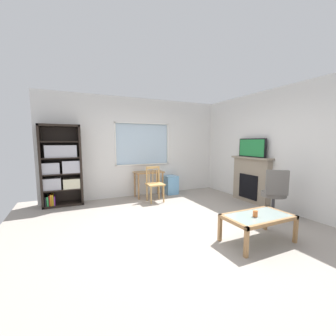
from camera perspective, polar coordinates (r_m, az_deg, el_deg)
name	(u,v)px	position (r m, az deg, el deg)	size (l,w,h in m)	color
ground	(178,225)	(4.19, 2.57, -14.77)	(6.00, 6.05, 0.02)	#9E9389
wall_back_with_window	(136,148)	(6.23, -8.49, 5.22)	(5.00, 0.15, 2.74)	silver
wall_right	(277,149)	(5.57, 26.72, 4.48)	(0.12, 5.25, 2.74)	silver
bookshelf	(61,168)	(5.76, -26.30, 0.06)	(0.90, 0.38, 1.94)	black
desk_under_window	(149,176)	(6.05, -5.12, -2.17)	(0.81, 0.45, 0.71)	#A37547
wooden_chair	(155,184)	(5.59, -3.54, -4.13)	(0.43, 0.41, 0.90)	tan
plastic_drawer_unit	(171,185)	(6.43, 0.68, -4.42)	(0.35, 0.40, 0.54)	#72ADDB
fireplace	(251,180)	(5.90, 21.04, -2.86)	(0.26, 1.18, 1.15)	gray
tv	(252,148)	(5.81, 21.27, 4.98)	(0.06, 0.83, 0.46)	black
office_chair	(275,191)	(4.82, 26.34, -5.57)	(0.62, 0.61, 1.00)	slate
coffee_table	(258,219)	(3.67, 22.61, -12.27)	(1.05, 0.60, 0.42)	#8C9E99
sippy_cup	(255,214)	(3.56, 22.02, -11.09)	(0.07, 0.07, 0.09)	orange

